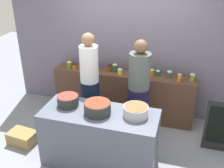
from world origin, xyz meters
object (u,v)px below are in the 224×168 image
preserve_jar_10 (152,73)px  chalkboard_sign (222,127)px  preserve_jar_5 (115,68)px  preserve_jar_11 (158,73)px  preserve_jar_2 (84,65)px  cooking_pot_center (97,108)px  preserve_jar_14 (192,77)px  preserve_jar_0 (69,65)px  cooking_pot_right (136,111)px  preserve_jar_9 (146,72)px  preserve_jar_3 (97,67)px  preserve_jar_7 (133,71)px  preserve_jar_1 (74,66)px  preserve_jar_4 (109,68)px  cooking_pot_left (68,100)px  preserve_jar_8 (139,72)px  bread_crate (22,138)px  preserve_jar_13 (179,78)px  preserve_jar_6 (120,72)px  preserve_jar_12 (169,75)px  cook_in_cap (138,96)px

preserve_jar_10 → chalkboard_sign: 1.51m
preserve_jar_5 → preserve_jar_11: 0.80m
preserve_jar_2 → cooking_pot_center: bearing=-61.4°
cooking_pot_center → preserve_jar_14: bearing=48.6°
preserve_jar_0 → cooking_pot_right: (1.59, -1.28, -0.01)m
preserve_jar_0 → preserve_jar_9: bearing=2.9°
preserve_jar_3 → chalkboard_sign: 2.46m
preserve_jar_14 → cooking_pot_right: (-0.73, -1.35, -0.01)m
preserve_jar_7 → preserve_jar_1: bearing=-176.8°
preserve_jar_3 → cooking_pot_right: size_ratio=0.33×
preserve_jar_4 → cooking_pot_left: 1.38m
preserve_jar_7 → preserve_jar_9: 0.23m
preserve_jar_1 → cooking_pot_right: bearing=-40.7°
preserve_jar_7 → preserve_jar_8: 0.10m
preserve_jar_3 → preserve_jar_14: bearing=-0.3°
preserve_jar_4 → bread_crate: (-1.15, -1.37, -0.88)m
preserve_jar_13 → preserve_jar_5: bearing=175.3°
chalkboard_sign → cooking_pot_left: bearing=-162.4°
preserve_jar_4 → preserve_jar_13: 1.31m
preserve_jar_6 → preserve_jar_9: size_ratio=0.72×
preserve_jar_2 → preserve_jar_5: size_ratio=0.99×
preserve_jar_14 → cooking_pot_right: bearing=-118.4°
chalkboard_sign → preserve_jar_8: bearing=158.2°
preserve_jar_4 → cooking_pot_center: 1.47m
cooking_pot_center → preserve_jar_6: bearing=91.2°
preserve_jar_6 → preserve_jar_11: bearing=10.2°
preserve_jar_3 → preserve_jar_7: size_ratio=0.87×
preserve_jar_3 → preserve_jar_7: bearing=-1.7°
preserve_jar_11 → cooking_pot_left: size_ratio=0.32×
preserve_jar_5 → preserve_jar_8: (0.46, -0.03, -0.02)m
preserve_jar_2 → preserve_jar_10: (1.31, 0.04, -0.01)m
preserve_jar_11 → preserve_jar_4: bearing=-178.1°
preserve_jar_1 → preserve_jar_0: bearing=175.2°
preserve_jar_11 → cooking_pot_center: cooking_pot_center is taller
preserve_jar_3 → preserve_jar_12: bearing=0.1°
preserve_jar_4 → cook_in_cap: bearing=-42.8°
preserve_jar_0 → cooking_pot_left: 1.39m
preserve_jar_9 → cook_in_cap: cook_in_cap is taller
preserve_jar_6 → preserve_jar_14: bearing=3.4°
preserve_jar_14 → bread_crate: size_ratio=0.28×
preserve_jar_4 → preserve_jar_10: bearing=-0.0°
preserve_jar_11 → cooking_pot_right: cooking_pot_right is taller
preserve_jar_7 → preserve_jar_13: size_ratio=0.98×
preserve_jar_9 → preserve_jar_13: size_ratio=1.01×
preserve_jar_9 → preserve_jar_11: size_ratio=1.34×
preserve_jar_2 → preserve_jar_13: preserve_jar_2 is taller
preserve_jar_5 → preserve_jar_11: bearing=2.5°
preserve_jar_6 → bread_crate: size_ratio=0.22×
cooking_pot_left → preserve_jar_8: bearing=58.7°
preserve_jar_1 → preserve_jar_5: (0.80, 0.09, 0.02)m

